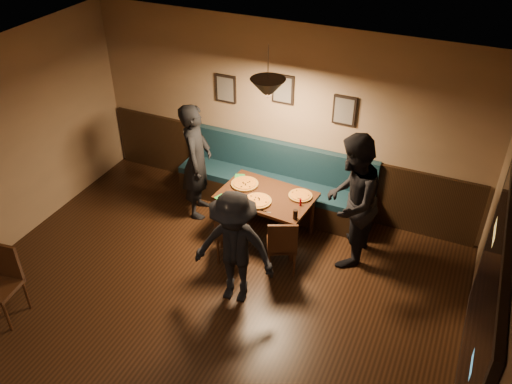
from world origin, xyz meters
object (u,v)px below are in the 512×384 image
diner_right (351,201)px  tabasco_bottle (300,202)px  diner_front (234,249)px  soda_glass (295,214)px  dining_table (266,215)px  chair_near_right (282,243)px  chair_near_left (232,230)px  diner_left (197,161)px  booth_bench (274,180)px

diner_right → tabasco_bottle: (-0.67, -0.02, -0.18)m
diner_front → soda_glass: size_ratio=11.46×
dining_table → chair_near_right: (0.47, -0.59, 0.08)m
dining_table → diner_right: bearing=3.8°
chair_near_left → dining_table: bearing=49.9°
diner_left → diner_right: size_ratio=0.95×
booth_bench → diner_left: (-0.98, -0.56, 0.39)m
dining_table → tabasco_bottle: tabasco_bottle is taller
diner_right → chair_near_right: bearing=-51.9°
dining_table → diner_right: diner_right is taller
chair_near_right → diner_front: (-0.33, -0.71, 0.34)m
dining_table → diner_right: size_ratio=0.69×
chair_near_right → diner_front: diner_front is taller
chair_near_right → soda_glass: bearing=46.9°
chair_near_right → diner_right: 1.04m
dining_table → booth_bench: bearing=108.5°
diner_left → soda_glass: (1.70, -0.45, -0.14)m
chair_near_left → soda_glass: (0.78, 0.28, 0.30)m
chair_near_left → chair_near_right: bearing=-17.0°
dining_table → diner_right: 1.32m
booth_bench → diner_front: size_ratio=1.95×
booth_bench → chair_near_right: booth_bench is taller
soda_glass → chair_near_right: bearing=-108.9°
dining_table → soda_glass: 0.77m
diner_left → diner_front: size_ratio=1.16×
diner_front → booth_bench: bearing=92.2°
booth_bench → dining_table: (0.16, -0.66, -0.16)m
chair_near_right → soda_glass: chair_near_right is taller
dining_table → tabasco_bottle: size_ratio=10.09×
booth_bench → chair_near_left: booth_bench is taller
booth_bench → diner_left: bearing=-150.3°
chair_near_left → tabasco_bottle: 0.99m
chair_near_right → soda_glass: size_ratio=6.35×
diner_left → diner_right: (2.33, -0.13, 0.04)m
chair_near_left → soda_glass: chair_near_left is taller
chair_near_left → diner_right: (1.41, 0.61, 0.48)m
chair_near_left → diner_front: size_ratio=0.60×
diner_right → diner_front: size_ratio=1.21×
booth_bench → soda_glass: booth_bench is taller
diner_right → diner_left: bearing=-93.3°
chair_near_left → chair_near_right: size_ratio=1.07×
dining_table → soda_glass: bearing=-26.9°
booth_bench → diner_left: size_ratio=1.69×
chair_near_left → soda_glass: 0.88m
booth_bench → diner_front: diner_front is taller
chair_near_left → tabasco_bottle: size_ratio=7.20×
diner_front → chair_near_left: bearing=112.2°
booth_bench → dining_table: 0.70m
diner_front → chair_near_right: bearing=58.7°
dining_table → diner_left: size_ratio=0.72×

